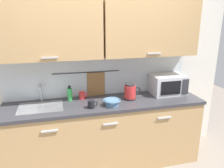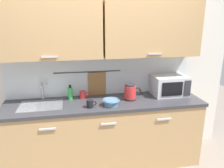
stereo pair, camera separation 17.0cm
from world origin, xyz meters
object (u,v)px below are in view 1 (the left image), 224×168
object	(u,v)px
dish_soap_bottle	(70,94)
microwave	(167,84)
mixing_bowl	(112,102)
mug_by_kettle	(82,95)
mug_near_sink	(91,104)
electric_kettle	(130,92)

from	to	relation	value
dish_soap_bottle	microwave	bearing A→B (deg)	-2.34
mixing_bowl	mug_by_kettle	xyz separation A→B (m)	(-0.32, 0.33, 0.00)
mug_near_sink	mixing_bowl	world-z (taller)	mug_near_sink
electric_kettle	dish_soap_bottle	distance (m)	0.78
microwave	electric_kettle	distance (m)	0.59
dish_soap_bottle	mug_near_sink	world-z (taller)	dish_soap_bottle
mug_near_sink	dish_soap_bottle	bearing A→B (deg)	125.30
electric_kettle	mug_near_sink	size ratio (longest dim) A/B	1.89
dish_soap_bottle	mug_by_kettle	distance (m)	0.17
mug_by_kettle	mixing_bowl	bearing A→B (deg)	-45.49
electric_kettle	dish_soap_bottle	world-z (taller)	electric_kettle
electric_kettle	mug_by_kettle	distance (m)	0.63
electric_kettle	mug_near_sink	world-z (taller)	electric_kettle
mug_near_sink	microwave	bearing A→B (deg)	13.43
microwave	dish_soap_bottle	world-z (taller)	microwave
microwave	dish_soap_bottle	xyz separation A→B (m)	(-1.35, 0.05, -0.05)
mug_near_sink	mixing_bowl	size ratio (longest dim) A/B	0.56
microwave	mug_near_sink	world-z (taller)	microwave
mug_near_sink	mixing_bowl	xyz separation A→B (m)	(0.25, 0.01, -0.00)
electric_kettle	mug_near_sink	distance (m)	0.57
mug_near_sink	mug_by_kettle	world-z (taller)	same
dish_soap_bottle	mug_near_sink	size ratio (longest dim) A/B	1.63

